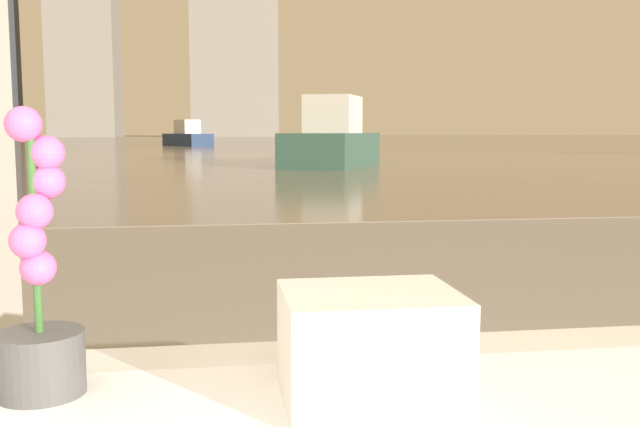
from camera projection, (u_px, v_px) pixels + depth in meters
name	position (u px, v px, depth m)	size (l,w,h in m)	color
potted_orchid	(39.00, 304.00, 1.04)	(0.13, 0.13, 0.42)	#4C4C4C
towel_stack	(370.00, 346.00, 1.03)	(0.25, 0.21, 0.16)	silver
harbor_water	(218.00, 142.00, 61.24)	(180.00, 110.00, 0.01)	gray
harbor_boat_0	(333.00, 141.00, 19.40)	(3.53, 5.30, 1.88)	#335647
harbor_boat_1	(323.00, 134.00, 81.59)	(2.36, 4.91, 1.77)	navy
harbor_boat_3	(187.00, 137.00, 45.06)	(3.34, 4.59, 1.64)	navy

